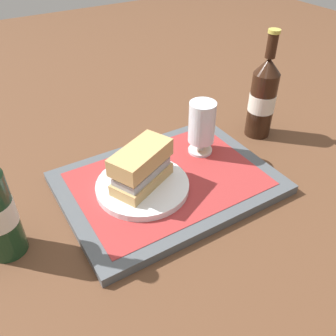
{
  "coord_description": "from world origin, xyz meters",
  "views": [
    {
      "loc": [
        -0.3,
        -0.5,
        0.51
      ],
      "look_at": [
        0.0,
        0.0,
        0.05
      ],
      "focal_mm": 38.38,
      "sensor_mm": 36.0,
      "label": 1
    }
  ],
  "objects_px": {
    "plate": "(142,186)",
    "beer_bottle": "(263,97)",
    "sandwich": "(142,165)",
    "beer_glass": "(202,126)"
  },
  "relations": [
    {
      "from": "sandwich",
      "to": "beer_glass",
      "type": "relative_size",
      "value": 1.16
    },
    {
      "from": "plate",
      "to": "beer_bottle",
      "type": "relative_size",
      "value": 0.71
    },
    {
      "from": "beer_glass",
      "to": "beer_bottle",
      "type": "xyz_separation_m",
      "value": [
        0.19,
        0.01,
        0.02
      ]
    },
    {
      "from": "plate",
      "to": "beer_bottle",
      "type": "distance_m",
      "value": 0.38
    },
    {
      "from": "plate",
      "to": "sandwich",
      "type": "distance_m",
      "value": 0.05
    },
    {
      "from": "plate",
      "to": "beer_glass",
      "type": "height_order",
      "value": "beer_glass"
    },
    {
      "from": "beer_glass",
      "to": "beer_bottle",
      "type": "distance_m",
      "value": 0.19
    },
    {
      "from": "plate",
      "to": "beer_glass",
      "type": "distance_m",
      "value": 0.19
    },
    {
      "from": "sandwich",
      "to": "beer_bottle",
      "type": "relative_size",
      "value": 0.54
    },
    {
      "from": "beer_glass",
      "to": "plate",
      "type": "bearing_deg",
      "value": -164.95
    }
  ]
}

